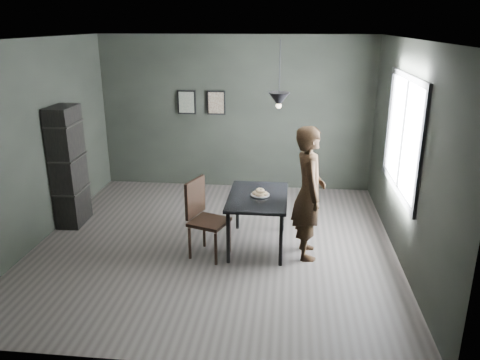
# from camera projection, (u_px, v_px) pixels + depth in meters

# --- Properties ---
(ground) EXTENTS (5.00, 5.00, 0.00)m
(ground) POSITION_uv_depth(u_px,v_px,m) (215.00, 243.00, 6.68)
(ground) COLOR #37322F
(ground) RESTS_ON ground
(back_wall) EXTENTS (5.00, 0.10, 2.80)m
(back_wall) POSITION_uv_depth(u_px,v_px,m) (236.00, 114.00, 8.58)
(back_wall) COLOR black
(back_wall) RESTS_ON ground
(ceiling) EXTENTS (5.00, 5.00, 0.02)m
(ceiling) POSITION_uv_depth(u_px,v_px,m) (211.00, 39.00, 5.78)
(ceiling) COLOR silver
(ceiling) RESTS_ON ground
(window_assembly) EXTENTS (0.04, 1.96, 1.56)m
(window_assembly) POSITION_uv_depth(u_px,v_px,m) (403.00, 135.00, 6.10)
(window_assembly) COLOR white
(window_assembly) RESTS_ON ground
(cafe_table) EXTENTS (0.80, 1.20, 0.75)m
(cafe_table) POSITION_uv_depth(u_px,v_px,m) (258.00, 201.00, 6.40)
(cafe_table) COLOR black
(cafe_table) RESTS_ON ground
(white_plate) EXTENTS (0.23, 0.23, 0.01)m
(white_plate) POSITION_uv_depth(u_px,v_px,m) (260.00, 195.00, 6.37)
(white_plate) COLOR white
(white_plate) RESTS_ON cafe_table
(donut_pile) EXTENTS (0.22, 0.22, 0.09)m
(donut_pile) POSITION_uv_depth(u_px,v_px,m) (260.00, 193.00, 6.36)
(donut_pile) COLOR #F4E9BE
(donut_pile) RESTS_ON white_plate
(woman) EXTENTS (0.49, 0.69, 1.78)m
(woman) POSITION_uv_depth(u_px,v_px,m) (309.00, 193.00, 6.08)
(woman) COLOR black
(woman) RESTS_ON ground
(wood_chair) EXTENTS (0.58, 0.58, 1.05)m
(wood_chair) POSITION_uv_depth(u_px,v_px,m) (203.00, 213.00, 6.19)
(wood_chair) COLOR black
(wood_chair) RESTS_ON ground
(shelf_unit) EXTENTS (0.37, 0.63, 1.84)m
(shelf_unit) POSITION_uv_depth(u_px,v_px,m) (68.00, 167.00, 7.09)
(shelf_unit) COLOR black
(shelf_unit) RESTS_ON ground
(pendant_lamp) EXTENTS (0.28, 0.28, 0.86)m
(pendant_lamp) POSITION_uv_depth(u_px,v_px,m) (279.00, 99.00, 6.03)
(pendant_lamp) COLOR black
(pendant_lamp) RESTS_ON ground
(framed_print_left) EXTENTS (0.34, 0.04, 0.44)m
(framed_print_left) POSITION_uv_depth(u_px,v_px,m) (187.00, 102.00, 8.58)
(framed_print_left) COLOR black
(framed_print_left) RESTS_ON ground
(framed_print_right) EXTENTS (0.34, 0.04, 0.44)m
(framed_print_right) POSITION_uv_depth(u_px,v_px,m) (216.00, 103.00, 8.52)
(framed_print_right) COLOR black
(framed_print_right) RESTS_ON ground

